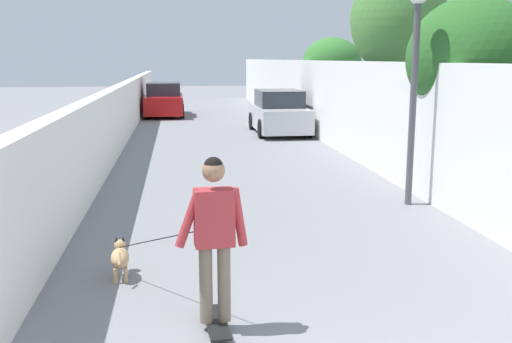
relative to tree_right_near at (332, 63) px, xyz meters
The scene contains 12 objects.
ground_plane 7.11m from the tree_right_near, 138.54° to the left, with size 80.00×80.00×0.00m, color gray.
wall_left 10.50m from the tree_right_near, 132.39° to the left, with size 48.00×0.30×1.83m, color silver.
fence_right 7.19m from the tree_right_near, behind, with size 48.00×0.30×2.57m, color white.
tree_right_near is the anchor object (origin of this frame).
tree_right_far 11.51m from the tree_right_near, behind, with size 2.47×2.47×3.80m.
tree_right_distant 6.13m from the tree_right_near, behind, with size 2.67×2.67×5.23m.
lamp_post 12.25m from the tree_right_near, behind, with size 0.36×0.36×3.93m.
skateboard 17.78m from the tree_right_near, 161.56° to the left, with size 0.81×0.26×0.08m.
person_skateboarder 17.67m from the tree_right_near, 161.56° to the left, with size 0.25×0.71×1.66m.
dog 16.71m from the tree_right_near, 156.41° to the left, with size 1.85×1.19×1.06m.
car_near 3.30m from the tree_right_near, 124.08° to the left, with size 4.03×1.80×1.54m.
car_far 8.71m from the tree_right_near, 49.85° to the left, with size 4.27×1.80×1.54m.
Camera 1 is at (-3.13, 1.47, 2.65)m, focal length 41.00 mm.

